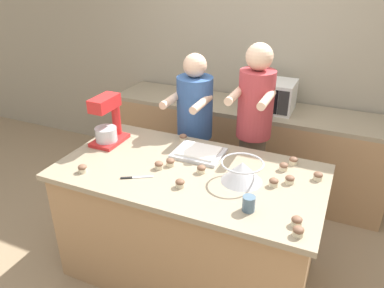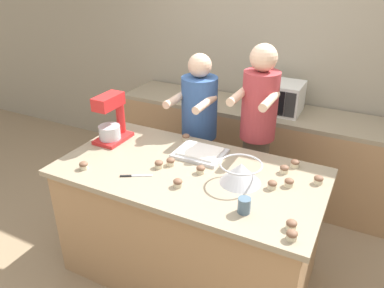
{
  "view_description": "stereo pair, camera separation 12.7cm",
  "coord_description": "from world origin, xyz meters",
  "px_view_note": "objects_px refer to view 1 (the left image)",
  "views": [
    {
      "loc": [
        0.94,
        -2.06,
        2.26
      ],
      "look_at": [
        0.0,
        0.05,
        1.11
      ],
      "focal_mm": 35.0,
      "sensor_mm": 36.0,
      "label": 1
    },
    {
      "loc": [
        1.05,
        -2.0,
        2.26
      ],
      "look_at": [
        0.0,
        0.05,
        1.11
      ],
      "focal_mm": 35.0,
      "sensor_mm": 36.0,
      "label": 2
    }
  ],
  "objects_px": {
    "mixing_bowl": "(242,171)",
    "person_left": "(194,136)",
    "cupcake_8": "(171,162)",
    "cupcake_12": "(180,183)",
    "drinking_glass": "(249,204)",
    "cupcake_2": "(82,168)",
    "person_right": "(253,138)",
    "cupcake_11": "(159,165)",
    "microwave_oven": "(269,95)",
    "cupcake_6": "(298,231)",
    "knife": "(135,178)",
    "cupcake_0": "(274,182)",
    "cupcake_5": "(318,176)",
    "cupcake_7": "(297,221)",
    "cupcake_4": "(284,166)",
    "cupcake_9": "(290,179)",
    "stand_mixer": "(108,123)",
    "cupcake_10": "(183,137)",
    "cupcake_3": "(293,161)",
    "baking_tray": "(199,152)",
    "cupcake_1": "(202,169)"
  },
  "relations": [
    {
      "from": "cupcake_0",
      "to": "cupcake_4",
      "type": "xyz_separation_m",
      "value": [
        0.02,
        0.23,
        0.0
      ]
    },
    {
      "from": "cupcake_8",
      "to": "cupcake_11",
      "type": "bearing_deg",
      "value": -127.03
    },
    {
      "from": "knife",
      "to": "cupcake_0",
      "type": "xyz_separation_m",
      "value": [
        0.88,
        0.28,
        0.03
      ]
    },
    {
      "from": "cupcake_9",
      "to": "cupcake_12",
      "type": "height_order",
      "value": "same"
    },
    {
      "from": "stand_mixer",
      "to": "cupcake_8",
      "type": "relative_size",
      "value": 6.34
    },
    {
      "from": "drinking_glass",
      "to": "knife",
      "type": "bearing_deg",
      "value": 177.36
    },
    {
      "from": "cupcake_6",
      "to": "cupcake_11",
      "type": "relative_size",
      "value": 1.0
    },
    {
      "from": "person_left",
      "to": "cupcake_11",
      "type": "bearing_deg",
      "value": -84.93
    },
    {
      "from": "cupcake_8",
      "to": "cupcake_9",
      "type": "height_order",
      "value": "same"
    },
    {
      "from": "cupcake_4",
      "to": "cupcake_12",
      "type": "relative_size",
      "value": 1.0
    },
    {
      "from": "microwave_oven",
      "to": "cupcake_4",
      "type": "xyz_separation_m",
      "value": [
        0.39,
        -1.14,
        -0.11
      ]
    },
    {
      "from": "person_right",
      "to": "microwave_oven",
      "type": "height_order",
      "value": "person_right"
    },
    {
      "from": "cupcake_3",
      "to": "drinking_glass",
      "type": "bearing_deg",
      "value": -101.88
    },
    {
      "from": "cupcake_2",
      "to": "cupcake_10",
      "type": "bearing_deg",
      "value": 59.93
    },
    {
      "from": "person_left",
      "to": "stand_mixer",
      "type": "xyz_separation_m",
      "value": [
        -0.5,
        -0.57,
        0.27
      ]
    },
    {
      "from": "cupcake_7",
      "to": "person_right",
      "type": "bearing_deg",
      "value": 117.58
    },
    {
      "from": "cupcake_5",
      "to": "cupcake_7",
      "type": "xyz_separation_m",
      "value": [
        -0.05,
        -0.54,
        0.0
      ]
    },
    {
      "from": "cupcake_6",
      "to": "cupcake_7",
      "type": "xyz_separation_m",
      "value": [
        -0.02,
        0.08,
        0.0
      ]
    },
    {
      "from": "mixing_bowl",
      "to": "person_left",
      "type": "bearing_deg",
      "value": 132.6
    },
    {
      "from": "cupcake_0",
      "to": "cupcake_4",
      "type": "bearing_deg",
      "value": 85.57
    },
    {
      "from": "drinking_glass",
      "to": "cupcake_3",
      "type": "distance_m",
      "value": 0.68
    },
    {
      "from": "microwave_oven",
      "to": "cupcake_9",
      "type": "height_order",
      "value": "microwave_oven"
    },
    {
      "from": "cupcake_2",
      "to": "cupcake_11",
      "type": "distance_m",
      "value": 0.53
    },
    {
      "from": "cupcake_6",
      "to": "cupcake_8",
      "type": "height_order",
      "value": "same"
    },
    {
      "from": "person_right",
      "to": "cupcake_11",
      "type": "distance_m",
      "value": 0.91
    },
    {
      "from": "cupcake_0",
      "to": "cupcake_3",
      "type": "distance_m",
      "value": 0.35
    },
    {
      "from": "baking_tray",
      "to": "cupcake_8",
      "type": "relative_size",
      "value": 5.96
    },
    {
      "from": "baking_tray",
      "to": "knife",
      "type": "bearing_deg",
      "value": -118.76
    },
    {
      "from": "drinking_glass",
      "to": "cupcake_2",
      "type": "xyz_separation_m",
      "value": [
        -1.17,
        -0.04,
        -0.02
      ]
    },
    {
      "from": "cupcake_6",
      "to": "cupcake_11",
      "type": "distance_m",
      "value": 1.07
    },
    {
      "from": "person_left",
      "to": "cupcake_12",
      "type": "height_order",
      "value": "person_left"
    },
    {
      "from": "cupcake_8",
      "to": "cupcake_12",
      "type": "relative_size",
      "value": 1.0
    },
    {
      "from": "knife",
      "to": "cupcake_9",
      "type": "relative_size",
      "value": 3.26
    },
    {
      "from": "cupcake_1",
      "to": "cupcake_12",
      "type": "relative_size",
      "value": 1.0
    },
    {
      "from": "microwave_oven",
      "to": "cupcake_5",
      "type": "xyz_separation_m",
      "value": [
        0.62,
        -1.18,
        -0.11
      ]
    },
    {
      "from": "microwave_oven",
      "to": "cupcake_6",
      "type": "xyz_separation_m",
      "value": [
        0.6,
        -1.8,
        -0.11
      ]
    },
    {
      "from": "cupcake_1",
      "to": "cupcake_4",
      "type": "bearing_deg",
      "value": 27.14
    },
    {
      "from": "cupcake_11",
      "to": "cupcake_3",
      "type": "bearing_deg",
      "value": 27.81
    },
    {
      "from": "mixing_bowl",
      "to": "cupcake_8",
      "type": "xyz_separation_m",
      "value": [
        -0.52,
        -0.0,
        -0.05
      ]
    },
    {
      "from": "cupcake_5",
      "to": "cupcake_12",
      "type": "distance_m",
      "value": 0.92
    },
    {
      "from": "stand_mixer",
      "to": "person_right",
      "type": "bearing_deg",
      "value": 29.15
    },
    {
      "from": "person_left",
      "to": "cupcake_8",
      "type": "bearing_deg",
      "value": -79.99
    },
    {
      "from": "cupcake_3",
      "to": "cupcake_11",
      "type": "bearing_deg",
      "value": -152.19
    },
    {
      "from": "person_left",
      "to": "cupcake_2",
      "type": "height_order",
      "value": "person_left"
    },
    {
      "from": "knife",
      "to": "cupcake_11",
      "type": "bearing_deg",
      "value": 62.99
    },
    {
      "from": "cupcake_2",
      "to": "cupcake_10",
      "type": "relative_size",
      "value": 1.0
    },
    {
      "from": "cupcake_2",
      "to": "mixing_bowl",
      "type": "bearing_deg",
      "value": 17.85
    },
    {
      "from": "cupcake_9",
      "to": "cupcake_5",
      "type": "bearing_deg",
      "value": 36.31
    },
    {
      "from": "cupcake_1",
      "to": "cupcake_5",
      "type": "bearing_deg",
      "value": 17.0
    },
    {
      "from": "mixing_bowl",
      "to": "cupcake_0",
      "type": "xyz_separation_m",
      "value": [
        0.21,
        0.03,
        -0.05
      ]
    }
  ]
}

